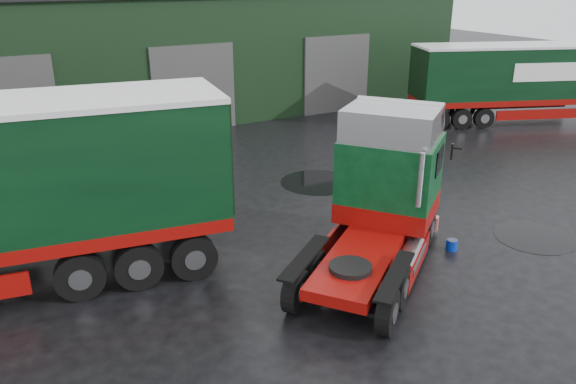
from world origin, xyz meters
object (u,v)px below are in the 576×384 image
object	(u,v)px
hero_tractor	(372,201)
tree_back_b	(217,19)
wash_bucket	(452,245)
lorry_right	(526,83)
warehouse	(153,49)

from	to	relation	value
hero_tractor	tree_back_b	world-z (taller)	tree_back_b
hero_tractor	wash_bucket	size ratio (longest dim) A/B	20.65
wash_bucket	lorry_right	bearing A→B (deg)	32.93
tree_back_b	lorry_right	bearing A→B (deg)	-72.67
hero_tractor	lorry_right	distance (m)	18.37
hero_tractor	lorry_right	world-z (taller)	hero_tractor
warehouse	tree_back_b	bearing A→B (deg)	51.34
wash_bucket	tree_back_b	xyz separation A→B (m)	(6.42, 31.13, 3.61)
lorry_right	wash_bucket	world-z (taller)	lorry_right
warehouse	tree_back_b	world-z (taller)	tree_back_b
tree_back_b	warehouse	bearing A→B (deg)	-128.66
hero_tractor	wash_bucket	world-z (taller)	hero_tractor
lorry_right	warehouse	bearing A→B (deg)	-107.90
tree_back_b	wash_bucket	bearing A→B (deg)	-101.65
lorry_right	tree_back_b	xyz separation A→B (m)	(-7.00, 22.44, 1.83)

